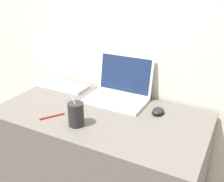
% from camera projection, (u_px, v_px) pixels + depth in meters
% --- Properties ---
extents(wall_back, '(7.00, 0.04, 2.50)m').
position_uv_depth(wall_back, '(129.00, 4.00, 1.49)').
color(wall_back, silver).
rests_on(wall_back, ground_plane).
extents(desk, '(1.15, 0.61, 0.71)m').
position_uv_depth(desk, '(101.00, 165.00, 1.57)').
color(desk, '#5B5651').
rests_on(desk, ground_plane).
extents(laptop, '(0.35, 0.26, 0.26)m').
position_uv_depth(laptop, '(119.00, 90.00, 1.56)').
color(laptop, silver).
rests_on(laptop, desk).
extents(drink_cup, '(0.08, 0.08, 0.22)m').
position_uv_depth(drink_cup, '(76.00, 114.00, 1.29)').
color(drink_cup, '#232326').
rests_on(drink_cup, desk).
extents(computer_mouse, '(0.07, 0.09, 0.03)m').
position_uv_depth(computer_mouse, '(158.00, 111.00, 1.42)').
color(computer_mouse, black).
rests_on(computer_mouse, desk).
extents(external_keyboard, '(0.43, 0.14, 0.02)m').
position_uv_depth(external_keyboard, '(58.00, 84.00, 1.78)').
color(external_keyboard, silver).
rests_on(external_keyboard, desk).
extents(pen, '(0.08, 0.12, 0.01)m').
position_uv_depth(pen, '(52.00, 116.00, 1.38)').
color(pen, '#A51E1E').
rests_on(pen, desk).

